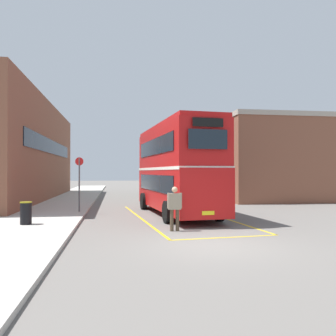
# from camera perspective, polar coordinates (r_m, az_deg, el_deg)

# --- Properties ---
(ground_plane) EXTENTS (135.60, 135.60, 0.00)m
(ground_plane) POSITION_cam_1_polar(r_m,az_deg,el_deg) (25.30, -1.75, -5.81)
(ground_plane) COLOR #66605B
(sidewalk_left) EXTENTS (4.00, 57.60, 0.14)m
(sidewalk_left) POSITION_cam_1_polar(r_m,az_deg,el_deg) (27.74, -15.87, -5.18)
(sidewalk_left) COLOR #B2ADA3
(sidewalk_left) RESTS_ON ground
(brick_building_left) EXTENTS (6.78, 23.76, 7.83)m
(brick_building_left) POSITION_cam_1_polar(r_m,az_deg,el_deg) (30.99, -24.41, 2.44)
(brick_building_left) COLOR brown
(brick_building_left) RESTS_ON ground
(depot_building_right) EXTENTS (8.69, 15.39, 6.66)m
(depot_building_right) POSITION_cam_1_polar(r_m,az_deg,el_deg) (33.61, 13.79, 1.18)
(depot_building_right) COLOR brown
(depot_building_right) RESTS_ON ground
(double_decker_bus) EXTENTS (3.41, 9.86, 4.75)m
(double_decker_bus) POSITION_cam_1_polar(r_m,az_deg,el_deg) (18.86, 1.30, 0.06)
(double_decker_bus) COLOR black
(double_decker_bus) RESTS_ON ground
(single_deck_bus) EXTENTS (3.44, 9.10, 3.02)m
(single_deck_bus) POSITION_cam_1_polar(r_m,az_deg,el_deg) (36.88, 0.45, -1.63)
(single_deck_bus) COLOR black
(single_deck_bus) RESTS_ON ground
(pedestrian_boarding) EXTENTS (0.58, 0.25, 1.71)m
(pedestrian_boarding) POSITION_cam_1_polar(r_m,az_deg,el_deg) (13.65, 1.08, -6.05)
(pedestrian_boarding) COLOR #473828
(pedestrian_boarding) RESTS_ON ground
(litter_bin) EXTENTS (0.48, 0.48, 0.92)m
(litter_bin) POSITION_cam_1_polar(r_m,az_deg,el_deg) (15.60, -21.99, -6.76)
(litter_bin) COLOR black
(litter_bin) RESTS_ON sidewalk_left
(bus_stop_sign) EXTENTS (0.44, 0.08, 2.93)m
(bus_stop_sign) POSITION_cam_1_polar(r_m,az_deg,el_deg) (19.63, -14.16, -1.77)
(bus_stop_sign) COLOR #4C4C51
(bus_stop_sign) RESTS_ON sidewalk_left
(bay_marking_yellow) EXTENTS (5.23, 12.06, 0.01)m
(bay_marking_yellow) POSITION_cam_1_polar(r_m,az_deg,el_deg) (17.22, 2.63, -8.23)
(bay_marking_yellow) COLOR gold
(bay_marking_yellow) RESTS_ON ground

